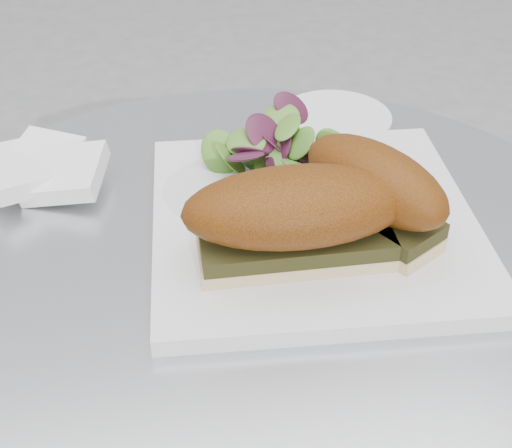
{
  "coord_description": "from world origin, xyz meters",
  "views": [
    {
      "loc": [
        -0.09,
        -0.45,
        1.13
      ],
      "look_at": [
        -0.0,
        0.02,
        0.77
      ],
      "focal_mm": 50.0,
      "sensor_mm": 36.0,
      "label": 1
    }
  ],
  "objects_px": {
    "plate": "(313,222)",
    "saucer": "(335,119)",
    "sandwich_right": "(374,189)",
    "sandwich_left": "(296,215)"
  },
  "relations": [
    {
      "from": "plate",
      "to": "sandwich_left",
      "type": "height_order",
      "value": "sandwich_left"
    },
    {
      "from": "sandwich_left",
      "to": "saucer",
      "type": "bearing_deg",
      "value": 69.06
    },
    {
      "from": "sandwich_left",
      "to": "sandwich_right",
      "type": "distance_m",
      "value": 0.08
    },
    {
      "from": "plate",
      "to": "sandwich_right",
      "type": "relative_size",
      "value": 1.81
    },
    {
      "from": "sandwich_left",
      "to": "sandwich_right",
      "type": "bearing_deg",
      "value": 20.81
    },
    {
      "from": "plate",
      "to": "sandwich_right",
      "type": "xyz_separation_m",
      "value": [
        0.04,
        -0.03,
        0.05
      ]
    },
    {
      "from": "sandwich_left",
      "to": "plate",
      "type": "bearing_deg",
      "value": 63.26
    },
    {
      "from": "sandwich_right",
      "to": "sandwich_left",
      "type": "bearing_deg",
      "value": -101.51
    },
    {
      "from": "plate",
      "to": "saucer",
      "type": "bearing_deg",
      "value": 68.55
    },
    {
      "from": "sandwich_left",
      "to": "sandwich_right",
      "type": "height_order",
      "value": "same"
    }
  ]
}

